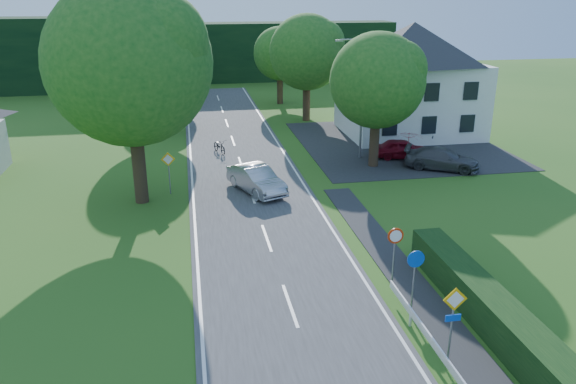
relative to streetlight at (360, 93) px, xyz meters
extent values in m
cube|color=#39393C|center=(-8.06, -10.00, -4.44)|extent=(7.00, 80.00, 0.04)
cube|color=#27272A|center=(3.94, 3.00, -4.44)|extent=(14.00, 16.00, 0.04)
cube|color=white|center=(-11.31, -10.00, -4.42)|extent=(0.12, 80.00, 0.01)
cube|color=white|center=(-4.81, -10.00, -4.42)|extent=(0.12, 80.00, 0.01)
cube|color=black|center=(-0.06, 36.00, -0.96)|extent=(30.00, 5.00, 7.00)
cube|color=white|center=(5.94, 6.00, -1.66)|extent=(10.00, 8.00, 5.60)
pyramid|color=#222227|center=(5.94, 6.00, 2.64)|extent=(10.60, 8.40, 3.00)
cylinder|color=gray|center=(0.14, 0.00, -0.46)|extent=(0.16, 0.16, 8.00)
cylinder|color=gray|center=(-0.66, 0.00, 3.44)|extent=(1.70, 0.10, 0.10)
cube|color=gray|center=(-1.56, 0.00, 3.39)|extent=(0.50, 0.18, 0.12)
cylinder|color=gray|center=(-3.76, -22.00, -3.26)|extent=(0.07, 0.07, 2.40)
cube|color=#FFB20D|center=(-3.76, -22.03, -2.26)|extent=(0.78, 0.04, 0.78)
cube|color=white|center=(-3.76, -22.03, -2.26)|extent=(0.57, 0.05, 0.57)
cube|color=blue|center=(-3.76, -22.03, -2.91)|extent=(0.50, 0.04, 0.22)
cylinder|color=gray|center=(-3.76, -19.00, -3.36)|extent=(0.07, 0.07, 2.20)
cylinder|color=blue|center=(-3.76, -19.03, -2.41)|extent=(0.64, 0.04, 0.64)
cylinder|color=gray|center=(-3.76, -17.00, -3.36)|extent=(0.07, 0.07, 2.20)
cylinder|color=red|center=(-3.76, -17.03, -2.41)|extent=(0.64, 0.04, 0.64)
cylinder|color=white|center=(-3.76, -17.05, -2.41)|extent=(0.48, 0.04, 0.48)
cylinder|color=gray|center=(-12.56, -5.00, -3.36)|extent=(0.07, 0.07, 2.20)
cube|color=#FFB20D|center=(-12.56, -5.03, -2.41)|extent=(0.78, 0.04, 0.78)
cube|color=white|center=(-12.56, -5.03, -2.41)|extent=(0.57, 0.05, 0.57)
imported|color=#A8A7AC|center=(-7.72, -5.63, -3.68)|extent=(3.18, 4.80, 1.50)
imported|color=black|center=(-9.26, 2.85, -3.93)|extent=(1.25, 1.97, 0.98)
imported|color=maroon|center=(2.93, -0.71, -3.77)|extent=(4.11, 2.44, 1.31)
imported|color=#444449|center=(4.51, -3.50, -3.74)|extent=(5.02, 3.96, 1.36)
imported|color=silver|center=(7.91, 4.00, -3.72)|extent=(5.54, 4.30, 1.40)
imported|color=#B9130E|center=(3.42, -0.50, -3.55)|extent=(2.37, 2.39, 1.74)
camera|label=1|loc=(-11.33, -35.61, 6.52)|focal=35.00mm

